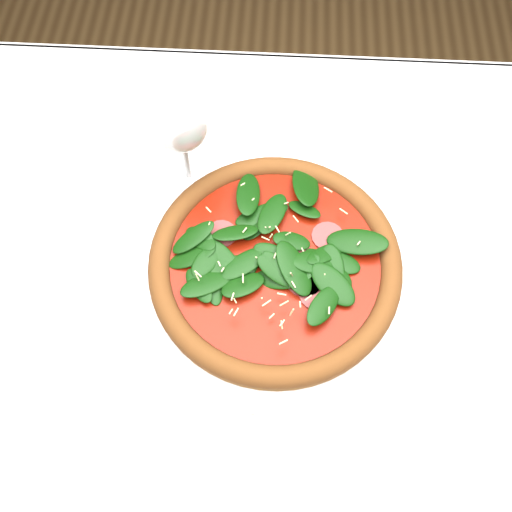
{
  "coord_description": "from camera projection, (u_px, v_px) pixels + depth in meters",
  "views": [
    {
      "loc": [
        -0.05,
        -0.31,
        1.44
      ],
      "look_at": [
        -0.07,
        0.02,
        0.77
      ],
      "focal_mm": 40.0,
      "sensor_mm": 36.0,
      "label": 1
    }
  ],
  "objects": [
    {
      "name": "ground",
      "position": [
        284.0,
        402.0,
        1.42
      ],
      "size": [
        6.0,
        6.0,
        0.0
      ],
      "primitive_type": "plane",
      "color": "brown",
      "rests_on": "ground"
    },
    {
      "name": "dining_table",
      "position": [
        303.0,
        307.0,
        0.84
      ],
      "size": [
        1.21,
        0.81,
        0.75
      ],
      "color": "white",
      "rests_on": "ground"
    },
    {
      "name": "plate",
      "position": [
        275.0,
        269.0,
        0.75
      ],
      "size": [
        0.38,
        0.38,
        0.02
      ],
      "color": "white",
      "rests_on": "dining_table"
    },
    {
      "name": "pizza",
      "position": [
        275.0,
        262.0,
        0.73
      ],
      "size": [
        0.38,
        0.38,
        0.04
      ],
      "rotation": [
        0.0,
        0.0,
        0.19
      ],
      "color": "brown",
      "rests_on": "plate"
    },
    {
      "name": "wine_glass",
      "position": [
        179.0,
        118.0,
        0.7
      ],
      "size": [
        0.08,
        0.08,
        0.2
      ],
      "color": "silver",
      "rests_on": "dining_table"
    }
  ]
}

